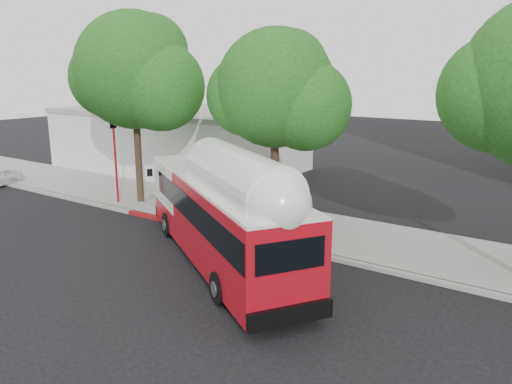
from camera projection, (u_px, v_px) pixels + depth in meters
ground at (204, 277)px, 16.96m from camera, size 120.00×120.00×0.00m
sidewalk at (299, 227)px, 22.15m from camera, size 60.00×5.00×0.15m
curb_strip at (267, 243)px, 20.06m from camera, size 60.00×0.30×0.15m
red_curb_segment at (210, 230)px, 21.71m from camera, size 10.00×0.32×0.16m
street_tree_left at (141, 75)px, 24.53m from camera, size 6.67×5.80×9.74m
street_tree_mid at (284, 93)px, 20.74m from camera, size 5.75×5.00×8.62m
low_commercial_bldg at (180, 138)px, 35.35m from camera, size 16.20×10.20×4.25m
transit_bus at (221, 219)px, 17.79m from camera, size 11.26×8.32×3.57m
signal_pole at (116, 164)px, 25.59m from camera, size 0.12×0.40×4.25m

